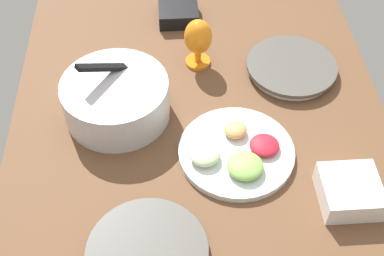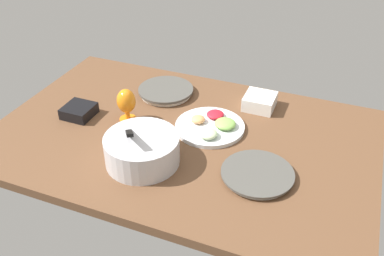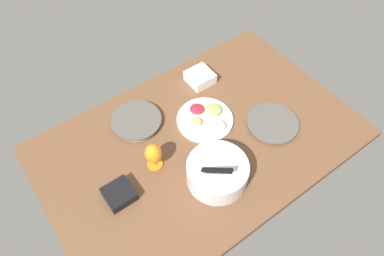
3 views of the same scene
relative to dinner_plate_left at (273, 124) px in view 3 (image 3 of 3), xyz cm
name	(u,v)px [view 3 (image 3 of 3)]	position (x,y,z in cm)	size (l,w,h in cm)	color
ground_plane	(200,142)	(36.55, -14.82, -3.19)	(160.00, 104.00, 4.00)	brown
dinner_plate_left	(273,124)	(0.00, 0.00, 0.00)	(27.35, 27.35, 2.30)	silver
dinner_plate_right	(136,121)	(57.41, -43.49, 0.41)	(26.87, 26.87, 3.08)	silver
mixing_bowl	(217,172)	(43.75, 7.71, 4.97)	(28.83, 28.83, 18.62)	silver
fruit_platter	(206,118)	(26.55, -23.17, 0.41)	(30.09, 30.09, 4.93)	silver
hurricane_glass_orange	(154,154)	(63.31, -15.93, 8.02)	(8.28, 8.28, 15.51)	orange
square_bowl_white	(200,77)	(11.71, -48.30, 2.34)	(13.85, 13.85, 6.35)	white
square_bowl_black	(119,194)	(85.59, -11.09, 1.54)	(12.90, 12.90, 4.91)	black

